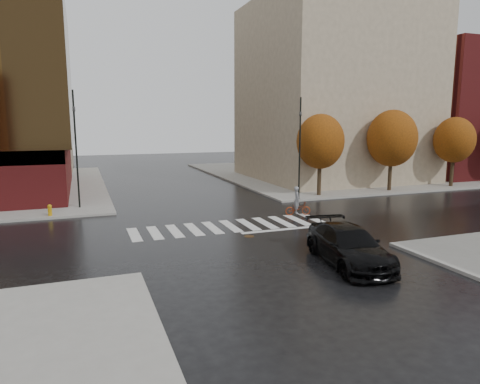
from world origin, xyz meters
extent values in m
plane|color=black|center=(0.00, 0.00, 0.00)|extent=(120.00, 120.00, 0.00)
cube|color=gray|center=(21.00, 21.00, 0.07)|extent=(30.00, 30.00, 0.15)
cube|color=silver|center=(0.00, 0.50, 0.01)|extent=(12.00, 3.00, 0.01)
cube|color=gray|center=(17.00, 17.00, 9.15)|extent=(16.00, 16.00, 18.00)
cube|color=maroon|center=(33.00, 16.00, 7.15)|extent=(14.00, 14.00, 14.00)
cube|color=gray|center=(-16.00, 37.00, 10.15)|extent=(14.00, 12.00, 20.00)
cylinder|color=black|center=(10.00, 7.40, 1.55)|extent=(0.32, 0.32, 2.80)
ellipsoid|color=#8F420D|center=(10.00, 7.40, 4.47)|extent=(3.80, 3.80, 4.37)
cylinder|color=black|center=(17.00, 7.40, 1.55)|extent=(0.32, 0.32, 2.80)
ellipsoid|color=#8F420D|center=(17.00, 7.40, 4.63)|extent=(4.20, 4.20, 4.83)
cylinder|color=black|center=(24.00, 7.40, 1.55)|extent=(0.32, 0.32, 2.80)
ellipsoid|color=#8F420D|center=(24.00, 7.40, 4.39)|extent=(3.60, 3.60, 4.14)
imported|color=black|center=(2.53, -7.57, 0.80)|extent=(3.05, 5.81, 1.61)
imported|color=maroon|center=(5.09, 1.78, 0.44)|extent=(1.76, 0.93, 0.88)
imported|color=gray|center=(4.99, 1.78, 1.01)|extent=(0.56, 0.73, 1.78)
cylinder|color=black|center=(-8.24, 8.71, 4.14)|extent=(0.12, 0.12, 7.98)
imported|color=black|center=(-8.24, 8.71, 7.03)|extent=(0.21, 0.18, 1.00)
cylinder|color=black|center=(7.57, 6.30, 3.99)|extent=(0.12, 0.12, 7.68)
imported|color=black|center=(7.57, 6.30, 6.77)|extent=(0.18, 0.21, 0.96)
cylinder|color=#BA850A|center=(-10.00, 6.50, 0.45)|extent=(0.24, 0.24, 0.60)
sphere|color=#BA850A|center=(-10.00, 6.50, 0.75)|extent=(0.26, 0.26, 0.26)
cylinder|color=#4A331A|center=(0.18, -2.00, 0.01)|extent=(0.58, 0.58, 0.01)
camera|label=1|loc=(-7.95, -22.46, 6.01)|focal=32.00mm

